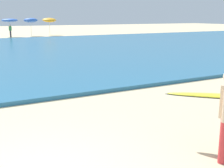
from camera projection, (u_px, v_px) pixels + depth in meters
beach_umbrella_6 at (10, 20)px, 38.69m from camera, size 2.01×2.02×2.33m
beach_umbrella_7 at (31, 20)px, 40.33m from camera, size 1.82×1.85×2.42m
beach_umbrella_8 at (49, 20)px, 41.80m from camera, size 1.85×1.90×2.46m
beachgoer_near_row_mid at (10, 31)px, 38.27m from camera, size 0.32×0.20×1.58m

